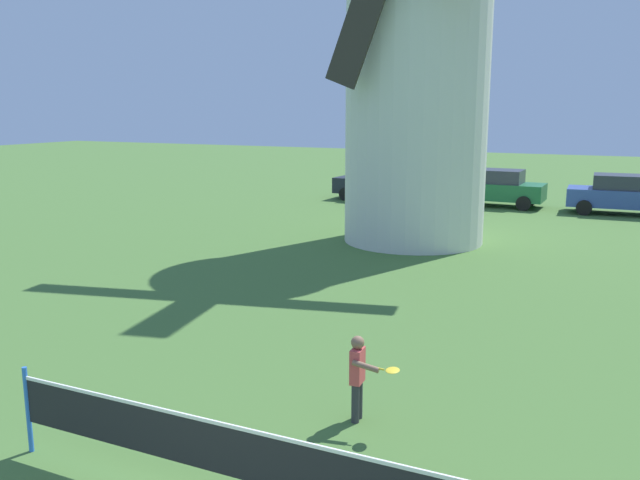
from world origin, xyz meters
The scene contains 6 objects.
windmill centered at (-2.76, 16.95, 6.04)m, with size 7.93×5.04×12.57m.
tennis_net centered at (-0.01, 2.27, 0.69)m, with size 6.06×0.06×1.10m.
player_far centered at (0.33, 4.76, 0.68)m, with size 0.72×0.45×1.20m.
parked_car_black centered at (-6.83, 25.36, 0.81)m, with size 4.36×1.99×1.56m.
parked_car_green centered at (-1.96, 25.77, 0.81)m, with size 4.20×1.96×1.56m.
parked_car_blue centered at (3.17, 25.62, 0.81)m, with size 4.32×2.03×1.56m.
Camera 1 is at (3.44, -3.05, 4.18)m, focal length 37.47 mm.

